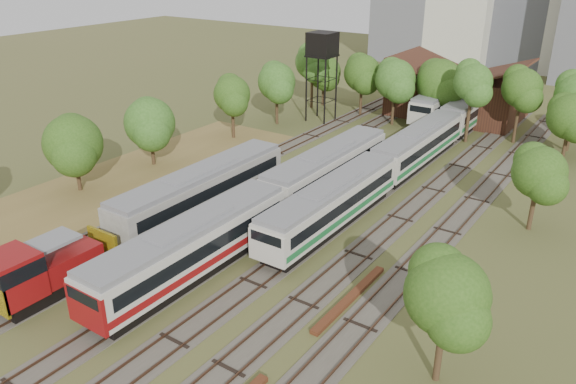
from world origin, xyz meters
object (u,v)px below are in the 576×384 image
Objects in this scene: railcar_red_set at (269,203)px; water_tower at (322,47)px; shunter_locomotive at (39,272)px; railcar_green_set at (418,145)px.

water_tower is (-12.53, 28.10, 7.24)m from railcar_red_set.
railcar_green_set is at bearing 74.62° from shunter_locomotive.
railcar_red_set is 31.61m from water_tower.
water_tower reaches higher than railcar_red_set.
water_tower is (-16.53, 7.91, 7.36)m from railcar_green_set.
railcar_green_set is 4.70× the size of water_tower.
railcar_red_set is 17.25m from shunter_locomotive.
shunter_locomotive is (-10.00, -36.36, -0.08)m from railcar_green_set.
railcar_red_set is 20.59m from railcar_green_set.
shunter_locomotive is 45.36m from water_tower.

